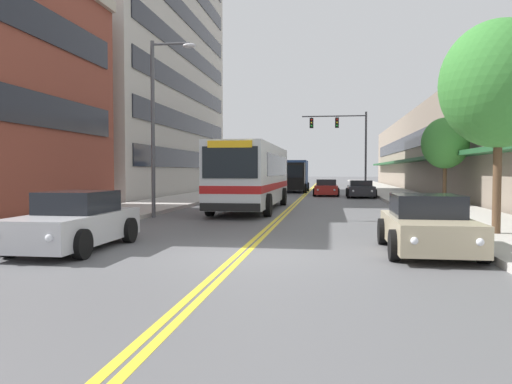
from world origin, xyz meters
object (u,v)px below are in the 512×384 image
box_truck (294,175)px  street_tree_right_mid (445,143)px  city_bus (253,174)px  fire_hydrant (444,210)px  car_red_moving_lead (326,188)px  street_lamp_left_near (159,113)px  car_beige_parked_right_foreground (427,226)px  car_silver_parked_left_mid (76,223)px  traffic_signal_mast (345,136)px  car_navy_parked_left_near (242,190)px  car_charcoal_parked_right_mid (361,189)px  street_tree_right_near (499,84)px

box_truck → street_tree_right_mid: size_ratio=1.43×
city_bus → fire_hydrant: size_ratio=12.55×
car_red_moving_lead → street_lamp_left_near: bearing=-109.0°
car_beige_parked_right_foreground → box_truck: box_truck is taller
car_silver_parked_left_mid → street_tree_right_mid: size_ratio=0.95×
street_lamp_left_near → traffic_signal_mast: bearing=72.0°
car_navy_parked_left_near → street_lamp_left_near: 15.99m
traffic_signal_mast → street_lamp_left_near: (-8.37, -25.77, -0.76)m
car_navy_parked_left_near → car_beige_parked_right_foreground: (8.67, -23.14, 0.07)m
car_beige_parked_right_foreground → street_lamp_left_near: (-9.42, 7.63, 3.73)m
car_charcoal_parked_right_mid → car_red_moving_lead: car_red_moving_lead is taller
car_silver_parked_left_mid → street_lamp_left_near: street_lamp_left_near is taller
street_tree_right_near → box_truck: bearing=104.5°
city_bus → car_silver_parked_left_mid: (-2.41, -13.62, -1.15)m
car_silver_parked_left_mid → fire_hydrant: size_ratio=4.69×
car_beige_parked_right_foreground → fire_hydrant: bearing=73.9°
car_charcoal_parked_right_mid → fire_hydrant: bearing=-85.2°
car_red_moving_lead → car_charcoal_parked_right_mid: bearing=-41.1°
car_navy_parked_left_near → car_silver_parked_left_mid: car_silver_parked_left_mid is taller
street_tree_right_mid → city_bus: bearing=-164.0°
car_silver_parked_left_mid → street_tree_right_mid: street_tree_right_mid is taller
street_tree_right_near → city_bus: bearing=130.6°
car_red_moving_lead → street_tree_right_near: bearing=-78.4°
city_bus → street_tree_right_mid: bearing=16.0°
city_bus → street_tree_right_mid: size_ratio=2.53×
car_silver_parked_left_mid → car_beige_parked_right_foreground: bearing=5.1°
car_red_moving_lead → box_truck: size_ratio=0.65×
box_truck → city_bus: bearing=-91.6°
street_tree_right_mid → street_lamp_left_near: bearing=-148.6°
car_navy_parked_left_near → fire_hydrant: car_navy_parked_left_near is taller
car_navy_parked_left_near → street_tree_right_mid: bearing=-30.8°
car_charcoal_parked_right_mid → car_navy_parked_left_near: bearing=-166.7°
box_truck → street_tree_right_mid: street_tree_right_mid is taller
city_bus → street_tree_right_near: bearing=-49.4°
street_lamp_left_near → car_red_moving_lead: bearing=71.0°
car_navy_parked_left_near → fire_hydrant: bearing=-60.0°
car_navy_parked_left_near → street_tree_right_mid: size_ratio=0.99×
car_silver_parked_left_mid → street_lamp_left_near: (-0.77, 8.41, 3.71)m
box_truck → street_lamp_left_near: bearing=-98.1°
city_bus → street_lamp_left_near: bearing=-121.4°
box_truck → traffic_signal_mast: traffic_signal_mast is taller
city_bus → car_charcoal_parked_right_mid: (6.16, 12.33, -1.22)m
car_beige_parked_right_foreground → street_tree_right_near: size_ratio=0.69×
street_tree_right_near → fire_hydrant: street_tree_right_near is taller
car_charcoal_parked_right_mid → street_tree_right_near: street_tree_right_near is taller
car_beige_parked_right_foreground → box_truck: bearing=99.5°
city_bus → street_lamp_left_near: street_lamp_left_near is taller
car_silver_parked_left_mid → car_red_moving_lead: (6.02, 28.16, -0.07)m
car_navy_parked_left_near → box_truck: (3.00, 10.87, 0.96)m
car_silver_parked_left_mid → car_red_moving_lead: 28.80m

